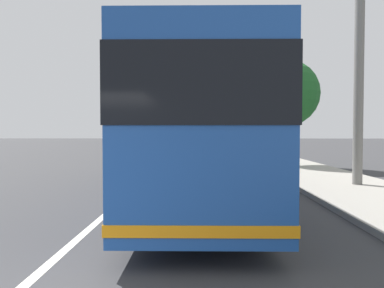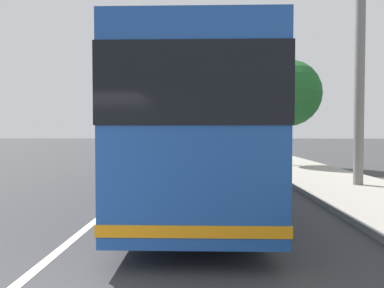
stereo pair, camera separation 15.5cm
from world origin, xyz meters
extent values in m
cube|color=#9E998E|center=(10.00, -7.07, 0.07)|extent=(110.00, 3.60, 0.14)
cube|color=silver|center=(10.00, 0.00, 0.00)|extent=(110.00, 0.16, 0.01)
cube|color=#1E4C9E|center=(8.21, -2.11, 1.90)|extent=(11.61, 2.56, 3.10)
cube|color=black|center=(8.21, -2.11, 2.49)|extent=(11.65, 2.60, 1.07)
cube|color=orange|center=(8.21, -2.11, 0.60)|extent=(11.64, 2.59, 0.16)
cylinder|color=black|center=(11.91, -0.94, 0.50)|extent=(1.00, 0.31, 1.00)
cylinder|color=black|center=(11.93, -3.23, 0.50)|extent=(1.00, 0.31, 1.00)
cylinder|color=black|center=(4.49, -0.98, 0.50)|extent=(1.00, 0.31, 1.00)
cylinder|color=black|center=(4.51, -3.27, 0.50)|extent=(1.00, 0.31, 1.00)
cube|color=black|center=(43.17, -2.55, 0.60)|extent=(4.14, 1.93, 0.83)
cube|color=black|center=(43.15, -2.55, 1.25)|extent=(2.19, 1.72, 0.48)
cylinder|color=black|center=(44.50, -1.69, 0.32)|extent=(0.65, 0.24, 0.64)
cylinder|color=black|center=(44.55, -3.33, 0.32)|extent=(0.65, 0.24, 0.64)
cylinder|color=black|center=(41.80, -1.77, 0.32)|extent=(0.65, 0.24, 0.64)
cylinder|color=black|center=(41.85, -3.41, 0.32)|extent=(0.65, 0.24, 0.64)
cube|color=red|center=(36.10, -1.88, 0.55)|extent=(4.78, 2.13, 0.74)
cube|color=black|center=(35.99, -1.89, 1.18)|extent=(2.63, 1.85, 0.51)
cylinder|color=black|center=(37.59, -0.95, 0.32)|extent=(0.65, 0.26, 0.64)
cylinder|color=black|center=(37.69, -2.63, 0.32)|extent=(0.65, 0.26, 0.64)
cylinder|color=black|center=(34.51, -1.13, 0.32)|extent=(0.65, 0.26, 0.64)
cylinder|color=black|center=(34.61, -2.82, 0.32)|extent=(0.65, 0.26, 0.64)
cube|color=silver|center=(36.93, 2.53, 0.59)|extent=(4.54, 2.06, 0.83)
cube|color=black|center=(36.88, 2.53, 1.25)|extent=(2.34, 1.82, 0.48)
cylinder|color=black|center=(35.42, 1.72, 0.32)|extent=(0.65, 0.24, 0.64)
cylinder|color=black|center=(35.49, 3.45, 0.32)|extent=(0.65, 0.24, 0.64)
cylinder|color=black|center=(38.37, 1.61, 0.32)|extent=(0.65, 0.24, 0.64)
cylinder|color=black|center=(38.43, 3.34, 0.32)|extent=(0.65, 0.24, 0.64)
cylinder|color=brown|center=(16.94, -6.73, 1.44)|extent=(0.24, 0.24, 2.89)
sphere|color=#1E5B26|center=(16.94, -6.73, 3.94)|extent=(3.50, 3.50, 3.50)
cylinder|color=slate|center=(9.84, -7.40, 3.82)|extent=(0.31, 0.31, 7.63)
camera|label=1|loc=(-2.07, -2.12, 1.86)|focal=33.34mm
camera|label=2|loc=(-2.07, -2.27, 1.86)|focal=33.34mm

